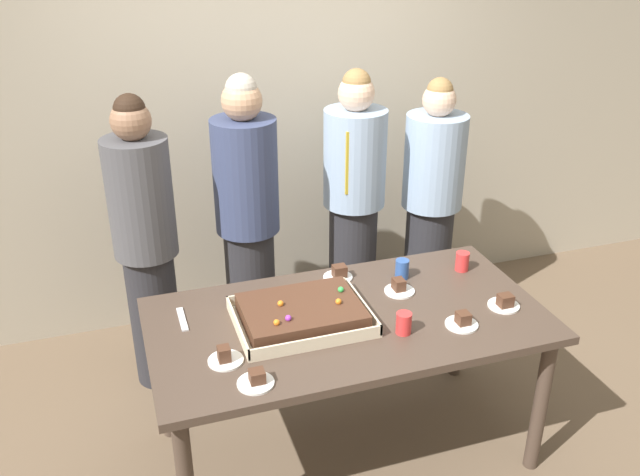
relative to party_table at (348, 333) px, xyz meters
The scene contains 18 objects.
ground_plane 0.71m from the party_table, ahead, with size 12.00×12.00×0.00m, color brown.
interior_back_panel 1.79m from the party_table, 90.00° to the left, with size 8.00×0.12×3.00m, color #B2A893.
party_table is the anchor object (origin of this frame).
sheet_cake 0.26m from the party_table, behind, with size 0.60×0.46×0.12m.
plated_slice_near_left 0.63m from the party_table, 145.95° to the right, with size 0.15×0.15×0.06m.
plated_slice_near_right 0.36m from the party_table, 23.24° to the left, with size 0.15×0.15×0.07m.
plated_slice_far_left 0.53m from the party_table, 26.20° to the right, with size 0.15×0.15×0.07m.
plated_slice_far_right 0.76m from the party_table, 11.67° to the right, with size 0.15×0.15×0.07m.
plated_slice_center_front 0.38m from the party_table, 77.04° to the left, with size 0.15×0.15×0.07m.
plated_slice_center_back 0.64m from the party_table, 164.72° to the right, with size 0.15×0.15×0.07m.
drink_cup_nearest 0.31m from the party_table, 46.68° to the right, with size 0.07×0.07×0.10m, color red.
drink_cup_middle 0.78m from the party_table, 18.41° to the left, with size 0.07×0.07×0.10m, color red.
drink_cup_far_end 0.49m from the party_table, 33.91° to the left, with size 0.07×0.07×0.10m, color #2D5199.
cake_server_utensil 0.77m from the party_table, 163.79° to the left, with size 0.03×0.20×0.01m, color silver.
person_serving_front 1.24m from the party_table, 132.09° to the left, with size 0.34×0.34×1.69m.
person_green_shirt_behind 1.40m from the party_table, 47.54° to the left, with size 0.38×0.38×1.62m.
person_striped_tie_right 1.02m from the party_table, 104.31° to the left, with size 0.36×0.36×1.74m.
person_far_right_suit 1.15m from the party_table, 67.93° to the left, with size 0.37×0.37×1.70m.
Camera 1 is at (-0.96, -2.50, 2.50)m, focal length 38.21 mm.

